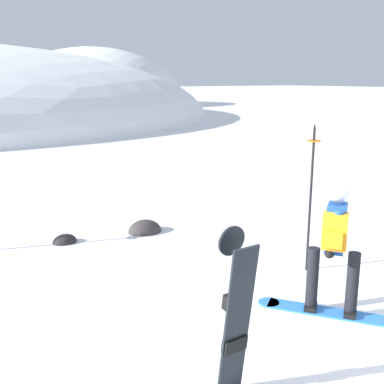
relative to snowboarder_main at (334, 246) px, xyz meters
The scene contains 7 objects.
ground_plane 1.00m from the snowboarder_main, 101.96° to the right, with size 300.00×300.00×0.00m, color white.
ridge_peak_far 50.13m from the snowboarder_main, 70.34° to the left, with size 20.82×18.74×12.55m.
snowboarder_main is the anchor object (origin of this frame).
spare_snowboard 2.07m from the snowboarder_main, 164.55° to the right, with size 0.28×0.25×1.65m.
piste_marker_near 1.49m from the snowboarder_main, 54.00° to the left, with size 0.20×0.20×2.27m.
rock_dark 4.96m from the snowboarder_main, 111.75° to the left, with size 0.44×0.37×0.31m.
rock_mid 4.36m from the snowboarder_main, 94.08° to the left, with size 0.66×0.56×0.46m.
Camera 1 is at (-4.44, -3.17, 2.89)m, focal length 44.72 mm.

